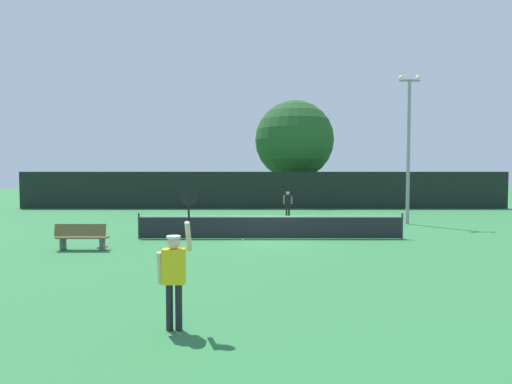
% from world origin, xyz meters
% --- Properties ---
extents(ground_plane, '(120.00, 120.00, 0.00)m').
position_xyz_m(ground_plane, '(0.00, 0.00, 0.00)').
color(ground_plane, '#2D723D').
extents(tennis_net, '(11.07, 0.08, 1.07)m').
position_xyz_m(tennis_net, '(0.00, 0.00, 0.51)').
color(tennis_net, '#232328').
rests_on(tennis_net, ground).
extents(perimeter_fence, '(38.12, 0.12, 2.89)m').
position_xyz_m(perimeter_fence, '(0.00, 14.98, 1.44)').
color(perimeter_fence, black).
rests_on(perimeter_fence, ground).
extents(player_serving, '(0.68, 0.39, 2.49)m').
position_xyz_m(player_serving, '(-2.01, -10.03, 1.09)').
color(player_serving, yellow).
rests_on(player_serving, ground).
extents(player_receiving, '(0.57, 0.23, 1.56)m').
position_xyz_m(player_receiving, '(1.46, 9.57, 0.94)').
color(player_receiving, black).
rests_on(player_receiving, ground).
extents(tennis_ball, '(0.07, 0.07, 0.07)m').
position_xyz_m(tennis_ball, '(-1.14, -0.54, 0.03)').
color(tennis_ball, '#CCE033').
rests_on(tennis_ball, ground).
extents(spare_racket, '(0.28, 0.52, 0.04)m').
position_xyz_m(spare_racket, '(-6.24, -1.94, 0.02)').
color(spare_racket, black).
rests_on(spare_racket, ground).
extents(courtside_bench, '(1.80, 0.44, 0.95)m').
position_xyz_m(courtside_bench, '(-6.78, -2.57, 0.48)').
color(courtside_bench, brown).
rests_on(courtside_bench, ground).
extents(light_pole, '(1.18, 0.28, 7.95)m').
position_xyz_m(light_pole, '(7.58, 5.06, 4.54)').
color(light_pole, gray).
rests_on(light_pole, ground).
extents(large_tree, '(6.94, 6.94, 9.18)m').
position_xyz_m(large_tree, '(2.79, 19.50, 5.70)').
color(large_tree, brown).
rests_on(large_tree, ground).
extents(parked_car_near, '(2.28, 4.36, 1.69)m').
position_xyz_m(parked_car_near, '(6.01, 22.69, 0.78)').
color(parked_car_near, black).
rests_on(parked_car_near, ground).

